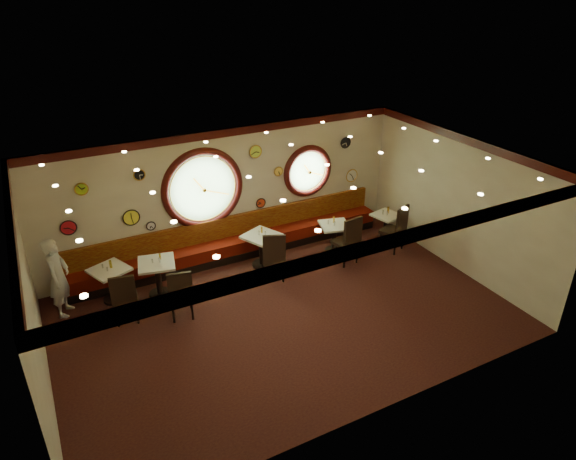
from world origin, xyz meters
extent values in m
cube|color=black|center=(0.00, 0.00, 0.00)|extent=(9.00, 6.00, 0.00)
cube|color=gold|center=(0.00, 0.00, 3.20)|extent=(9.00, 6.00, 0.02)
cube|color=beige|center=(0.00, 3.00, 1.60)|extent=(9.00, 0.02, 3.20)
cube|color=beige|center=(0.00, -3.00, 1.60)|extent=(9.00, 0.02, 3.20)
cube|color=beige|center=(-4.50, 0.00, 1.60)|extent=(0.02, 6.00, 3.20)
cube|color=beige|center=(4.50, 0.00, 1.60)|extent=(0.02, 6.00, 3.20)
cube|color=#370B0A|center=(0.00, 2.95, 3.11)|extent=(9.00, 0.10, 0.18)
cube|color=#370B0A|center=(0.00, -2.95, 3.11)|extent=(9.00, 0.10, 0.18)
cube|color=#370B0A|center=(-4.45, 0.00, 3.11)|extent=(0.10, 6.00, 0.18)
cube|color=#370B0A|center=(4.45, 0.00, 3.11)|extent=(0.10, 6.00, 0.18)
cube|color=black|center=(0.00, 2.72, 0.10)|extent=(8.00, 0.55, 0.20)
cube|color=#5A0F07|center=(0.00, 2.72, 0.35)|extent=(8.00, 0.55, 0.30)
cube|color=#600F07|center=(0.00, 2.94, 0.75)|extent=(8.00, 0.10, 0.55)
cylinder|color=#74A865|center=(-0.60, 3.00, 1.85)|extent=(1.66, 0.02, 1.66)
torus|color=#370B0A|center=(-0.60, 2.98, 1.85)|extent=(1.98, 0.18, 1.98)
torus|color=gold|center=(-0.60, 2.95, 1.85)|extent=(1.61, 0.03, 1.61)
cylinder|color=#74A865|center=(2.20, 3.00, 1.80)|extent=(1.10, 0.02, 1.10)
torus|color=#370B0A|center=(2.20, 2.98, 1.80)|extent=(1.38, 0.18, 1.38)
torus|color=gold|center=(2.20, 2.95, 1.80)|extent=(1.09, 0.03, 1.09)
cylinder|color=white|center=(3.55, 2.96, 1.45)|extent=(0.34, 0.03, 0.34)
cylinder|color=white|center=(-1.90, 2.96, 1.20)|extent=(0.20, 0.03, 0.20)
cylinder|color=black|center=(3.30, 2.96, 2.40)|extent=(0.28, 0.03, 0.28)
cylinder|color=#FFD754|center=(1.35, 2.96, 1.95)|extent=(0.22, 0.03, 0.22)
cylinder|color=red|center=(-3.60, 2.96, 1.55)|extent=(0.32, 0.03, 0.32)
cylinder|color=#BBDC44|center=(0.75, 2.96, 2.55)|extent=(0.30, 0.03, 0.30)
cylinder|color=#9ECE29|center=(-3.20, 2.96, 2.35)|extent=(0.26, 0.03, 0.26)
cylinder|color=yellow|center=(-2.30, 2.96, 1.50)|extent=(0.36, 0.03, 0.36)
cylinder|color=red|center=(0.85, 2.96, 1.20)|extent=(0.24, 0.03, 0.24)
cylinder|color=black|center=(-2.00, 2.96, 2.45)|extent=(0.24, 0.03, 0.24)
cylinder|color=black|center=(-3.03, 2.19, 0.03)|extent=(0.45, 0.45, 0.06)
cylinder|color=black|center=(-3.03, 2.19, 0.39)|extent=(0.12, 0.12, 0.71)
cube|color=white|center=(-3.03, 2.19, 0.76)|extent=(0.93, 0.93, 0.05)
cylinder|color=black|center=(-2.09, 1.92, 0.03)|extent=(0.48, 0.48, 0.06)
cylinder|color=black|center=(-2.09, 1.92, 0.41)|extent=(0.13, 0.13, 0.76)
cube|color=white|center=(-2.09, 1.92, 0.81)|extent=(0.91, 0.91, 0.05)
cylinder|color=black|center=(0.42, 2.02, 0.03)|extent=(0.48, 0.48, 0.06)
cylinder|color=black|center=(0.42, 2.02, 0.41)|extent=(0.13, 0.13, 0.76)
cube|color=white|center=(0.42, 2.02, 0.80)|extent=(1.00, 1.00, 0.05)
cylinder|color=black|center=(2.32, 1.81, 0.03)|extent=(0.44, 0.44, 0.06)
cylinder|color=black|center=(2.32, 1.81, 0.38)|extent=(0.12, 0.12, 0.70)
cube|color=white|center=(2.32, 1.81, 0.74)|extent=(0.86, 0.86, 0.05)
cylinder|color=black|center=(3.90, 1.78, 0.03)|extent=(0.40, 0.40, 0.05)
cylinder|color=black|center=(3.90, 1.78, 0.35)|extent=(0.11, 0.11, 0.64)
cube|color=white|center=(3.90, 1.78, 0.68)|extent=(0.76, 0.76, 0.05)
cube|color=black|center=(-2.91, 1.35, 0.48)|extent=(0.56, 0.56, 0.08)
cube|color=black|center=(-2.95, 1.15, 0.84)|extent=(0.48, 0.15, 0.63)
cube|color=black|center=(-1.88, 0.97, 0.48)|extent=(0.57, 0.57, 0.08)
cube|color=black|center=(-1.93, 0.76, 0.84)|extent=(0.48, 0.16, 0.63)
cube|color=black|center=(0.45, 1.40, 0.51)|extent=(0.67, 0.67, 0.09)
cube|color=black|center=(0.36, 1.20, 0.89)|extent=(0.49, 0.27, 0.66)
cube|color=black|center=(2.30, 1.26, 0.52)|extent=(0.59, 0.59, 0.09)
cube|color=black|center=(2.33, 1.03, 0.91)|extent=(0.53, 0.13, 0.68)
cube|color=black|center=(3.69, 1.23, 0.52)|extent=(0.68, 0.68, 0.09)
cube|color=black|center=(3.78, 1.02, 0.90)|extent=(0.50, 0.27, 0.68)
cylinder|color=silver|center=(-3.13, 2.29, 0.83)|extent=(0.03, 0.03, 0.09)
cylinder|color=silver|center=(-2.17, 1.93, 0.88)|extent=(0.03, 0.03, 0.09)
cylinder|color=silver|center=(0.38, 2.06, 0.88)|extent=(0.04, 0.04, 0.10)
cylinder|color=silver|center=(2.20, 1.91, 0.81)|extent=(0.03, 0.03, 0.09)
cylinder|color=#BCBDC1|center=(-3.07, 2.13, 0.83)|extent=(0.03, 0.03, 0.09)
cylinder|color=silver|center=(-2.02, 1.88, 0.89)|extent=(0.04, 0.04, 0.11)
cylinder|color=silver|center=(0.50, 1.97, 0.88)|extent=(0.04, 0.04, 0.10)
cylinder|color=silver|center=(2.29, 1.76, 0.82)|extent=(0.04, 0.04, 0.10)
cylinder|color=gold|center=(-2.98, 2.23, 0.87)|extent=(0.05, 0.05, 0.17)
cylinder|color=gold|center=(-1.98, 2.01, 0.90)|extent=(0.04, 0.04, 0.14)
cylinder|color=gold|center=(0.48, 2.13, 0.91)|extent=(0.05, 0.05, 0.15)
cylinder|color=gold|center=(2.36, 1.91, 0.85)|extent=(0.05, 0.05, 0.16)
cylinder|color=silver|center=(3.82, 1.84, 0.76)|extent=(0.04, 0.04, 0.11)
cylinder|color=silver|center=(3.89, 1.74, 0.76)|extent=(0.04, 0.04, 0.11)
cylinder|color=gold|center=(3.99, 1.84, 0.79)|extent=(0.06, 0.06, 0.18)
imported|color=silver|center=(-4.00, 2.20, 0.86)|extent=(0.63, 0.74, 1.72)
camera|label=1|loc=(-3.98, -7.71, 6.39)|focal=32.00mm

